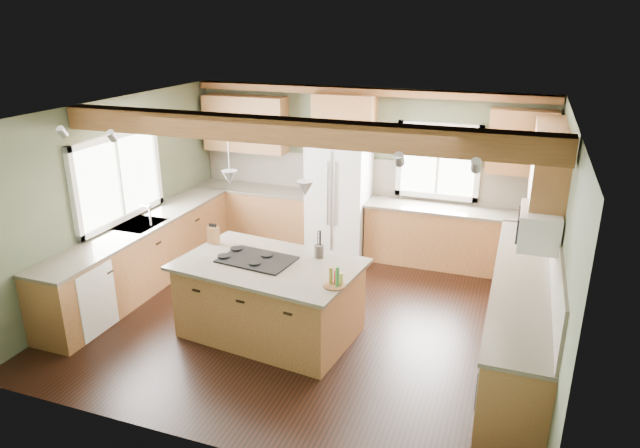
% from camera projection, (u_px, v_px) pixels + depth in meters
% --- Properties ---
extents(floor, '(5.60, 5.60, 0.00)m').
position_uv_depth(floor, '(309.00, 315.00, 7.29)').
color(floor, black).
rests_on(floor, ground).
extents(ceiling, '(5.60, 5.60, 0.00)m').
position_uv_depth(ceiling, '(308.00, 111.00, 6.40)').
color(ceiling, silver).
rests_on(ceiling, wall_back).
extents(wall_back, '(5.60, 0.00, 5.60)m').
position_uv_depth(wall_back, '(365.00, 170.00, 9.06)').
color(wall_back, '#3D4632').
rests_on(wall_back, ground).
extents(wall_left, '(0.00, 5.00, 5.00)m').
position_uv_depth(wall_left, '(116.00, 196.00, 7.74)').
color(wall_left, '#3D4632').
rests_on(wall_left, ground).
extents(wall_right, '(0.00, 5.00, 5.00)m').
position_uv_depth(wall_right, '(559.00, 250.00, 5.95)').
color(wall_right, '#3D4632').
rests_on(wall_right, ground).
extents(ceiling_beam, '(5.55, 0.26, 0.26)m').
position_uv_depth(ceiling_beam, '(289.00, 131.00, 5.96)').
color(ceiling_beam, '#593319').
rests_on(ceiling_beam, ceiling).
extents(soffit_trim, '(5.55, 0.20, 0.10)m').
position_uv_depth(soffit_trim, '(365.00, 92.00, 8.54)').
color(soffit_trim, '#593319').
rests_on(soffit_trim, ceiling).
extents(backsplash_back, '(5.58, 0.03, 0.58)m').
position_uv_depth(backsplash_back, '(364.00, 176.00, 9.07)').
color(backsplash_back, brown).
rests_on(backsplash_back, wall_back).
extents(backsplash_right, '(0.03, 3.70, 0.58)m').
position_uv_depth(backsplash_right, '(556.00, 256.00, 6.03)').
color(backsplash_right, brown).
rests_on(backsplash_right, wall_right).
extents(base_cab_back_left, '(2.02, 0.60, 0.88)m').
position_uv_depth(base_cab_back_left, '(257.00, 215.00, 9.66)').
color(base_cab_back_left, brown).
rests_on(base_cab_back_left, floor).
extents(counter_back_left, '(2.06, 0.64, 0.04)m').
position_uv_depth(counter_back_left, '(256.00, 189.00, 9.50)').
color(counter_back_left, '#443C32').
rests_on(counter_back_left, base_cab_back_left).
extents(base_cab_back_right, '(2.62, 0.60, 0.88)m').
position_uv_depth(base_cab_back_right, '(453.00, 239.00, 8.61)').
color(base_cab_back_right, brown).
rests_on(base_cab_back_right, floor).
extents(counter_back_right, '(2.66, 0.64, 0.04)m').
position_uv_depth(counter_back_right, '(455.00, 210.00, 8.45)').
color(counter_back_right, '#443C32').
rests_on(counter_back_right, base_cab_back_right).
extents(base_cab_left, '(0.60, 3.70, 0.88)m').
position_uv_depth(base_cab_left, '(144.00, 256.00, 7.98)').
color(base_cab_left, brown).
rests_on(base_cab_left, floor).
extents(counter_left, '(0.64, 3.74, 0.04)m').
position_uv_depth(counter_left, '(140.00, 225.00, 7.83)').
color(counter_left, '#443C32').
rests_on(counter_left, base_cab_left).
extents(base_cab_right, '(0.60, 3.70, 0.88)m').
position_uv_depth(base_cab_right, '(519.00, 316.00, 6.39)').
color(base_cab_right, brown).
rests_on(base_cab_right, floor).
extents(counter_right, '(0.64, 3.74, 0.04)m').
position_uv_depth(counter_right, '(524.00, 279.00, 6.23)').
color(counter_right, '#443C32').
rests_on(counter_right, base_cab_right).
extents(upper_cab_back_left, '(1.40, 0.35, 0.90)m').
position_uv_depth(upper_cab_back_left, '(245.00, 124.00, 9.31)').
color(upper_cab_back_left, brown).
rests_on(upper_cab_back_left, wall_back).
extents(upper_cab_over_fridge, '(0.96, 0.35, 0.70)m').
position_uv_depth(upper_cab_over_fridge, '(344.00, 117.00, 8.71)').
color(upper_cab_over_fridge, brown).
rests_on(upper_cab_over_fridge, wall_back).
extents(upper_cab_right, '(0.35, 2.20, 0.90)m').
position_uv_depth(upper_cab_right, '(548.00, 168.00, 6.58)').
color(upper_cab_right, brown).
rests_on(upper_cab_right, wall_right).
extents(upper_cab_back_corner, '(0.90, 0.35, 0.90)m').
position_uv_depth(upper_cab_back_corner, '(522.00, 142.00, 7.95)').
color(upper_cab_back_corner, brown).
rests_on(upper_cab_back_corner, wall_back).
extents(window_left, '(0.04, 1.60, 1.05)m').
position_uv_depth(window_left, '(118.00, 178.00, 7.69)').
color(window_left, white).
rests_on(window_left, wall_left).
extents(window_back, '(1.10, 0.04, 1.00)m').
position_uv_depth(window_back, '(438.00, 161.00, 8.59)').
color(window_back, white).
rests_on(window_back, wall_back).
extents(sink, '(0.50, 0.65, 0.03)m').
position_uv_depth(sink, '(140.00, 225.00, 7.82)').
color(sink, '#262628').
rests_on(sink, counter_left).
extents(faucet, '(0.02, 0.02, 0.28)m').
position_uv_depth(faucet, '(150.00, 217.00, 7.72)').
color(faucet, '#B2B2B7').
rests_on(faucet, sink).
extents(dishwasher, '(0.60, 0.60, 0.84)m').
position_uv_depth(dishwasher, '(78.00, 297.00, 6.83)').
color(dishwasher, white).
rests_on(dishwasher, floor).
extents(oven, '(0.60, 0.72, 0.84)m').
position_uv_depth(oven, '(513.00, 382.00, 5.25)').
color(oven, white).
rests_on(oven, floor).
extents(microwave, '(0.40, 0.70, 0.38)m').
position_uv_depth(microwave, '(539.00, 227.00, 5.89)').
color(microwave, white).
rests_on(microwave, wall_right).
extents(pendant_left, '(0.18, 0.18, 0.16)m').
position_uv_depth(pendant_left, '(230.00, 178.00, 6.46)').
color(pendant_left, '#B2B2B7').
rests_on(pendant_left, ceiling).
extents(pendant_right, '(0.18, 0.18, 0.16)m').
position_uv_depth(pendant_right, '(305.00, 188.00, 6.05)').
color(pendant_right, '#B2B2B7').
rests_on(pendant_right, ceiling).
extents(refrigerator, '(0.90, 0.74, 1.80)m').
position_uv_depth(refrigerator, '(339.00, 199.00, 8.95)').
color(refrigerator, silver).
rests_on(refrigerator, floor).
extents(island, '(2.07, 1.41, 0.88)m').
position_uv_depth(island, '(270.00, 300.00, 6.75)').
color(island, brown).
rests_on(island, floor).
extents(island_top, '(2.22, 1.56, 0.04)m').
position_uv_depth(island_top, '(269.00, 264.00, 6.59)').
color(island_top, '#443C32').
rests_on(island_top, island).
extents(cooktop, '(0.90, 0.66, 0.02)m').
position_uv_depth(cooktop, '(257.00, 259.00, 6.65)').
color(cooktop, black).
rests_on(cooktop, island_top).
extents(knife_block, '(0.15, 0.12, 0.21)m').
position_uv_depth(knife_block, '(213.00, 235.00, 7.12)').
color(knife_block, brown).
rests_on(knife_block, island_top).
extents(utensil_crock, '(0.14, 0.14, 0.15)m').
position_uv_depth(utensil_crock, '(319.00, 251.00, 6.71)').
color(utensil_crock, '#3E3732').
rests_on(utensil_crock, island_top).
extents(bottle_tray, '(0.27, 0.27, 0.22)m').
position_uv_depth(bottle_tray, '(334.00, 277.00, 5.98)').
color(bottle_tray, brown).
rests_on(bottle_tray, island_top).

